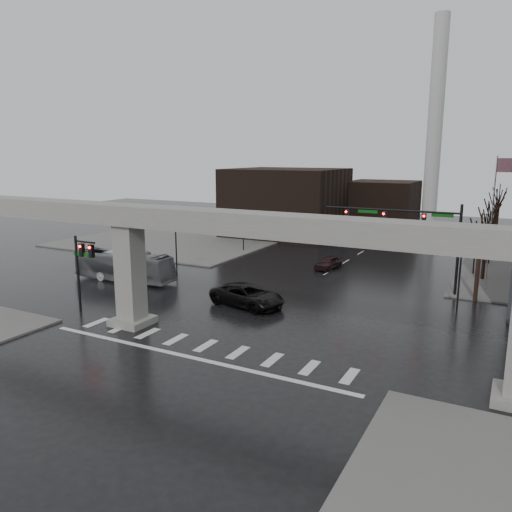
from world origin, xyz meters
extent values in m
plane|color=black|center=(0.00, 0.00, 0.00)|extent=(160.00, 160.00, 0.00)
cube|color=#605E5C|center=(-26.00, 36.00, 0.07)|extent=(28.00, 36.00, 0.15)
cube|color=gray|center=(0.00, 0.00, 8.00)|extent=(48.00, 2.20, 1.40)
cube|color=gray|center=(-7.00, 0.00, 3.65)|extent=(1.60, 1.60, 7.30)
cube|color=gray|center=(-7.00, 0.00, 0.25)|extent=(2.60, 2.60, 0.50)
cube|color=black|center=(-14.00, 42.00, 5.00)|extent=(16.00, 14.00, 10.00)
cube|color=black|center=(-2.00, 52.00, 4.00)|extent=(10.00, 10.00, 8.00)
cylinder|color=beige|center=(6.00, 46.00, 15.00)|extent=(2.00, 2.00, 30.00)
cylinder|color=gray|center=(6.00, 46.00, 0.60)|extent=(3.60, 3.60, 1.20)
cylinder|color=black|center=(12.80, 18.80, 4.00)|extent=(0.24, 0.24, 8.00)
cylinder|color=black|center=(6.80, 18.80, 7.20)|extent=(12.00, 0.18, 0.18)
cube|color=black|center=(9.80, 18.80, 6.55)|extent=(0.35, 0.30, 1.00)
cube|color=black|center=(6.30, 18.80, 6.55)|extent=(0.35, 0.30, 1.00)
cube|color=black|center=(2.80, 18.80, 6.55)|extent=(0.35, 0.30, 1.00)
sphere|color=#FF0C05|center=(9.80, 18.62, 6.85)|extent=(0.20, 0.20, 0.20)
cube|color=#0B530F|center=(11.30, 18.80, 7.00)|extent=(1.80, 0.05, 0.35)
cube|color=#0B530F|center=(4.80, 18.80, 7.00)|extent=(1.80, 0.05, 0.35)
cylinder|color=black|center=(-12.80, 0.50, 3.00)|extent=(0.20, 0.20, 6.00)
cylinder|color=black|center=(-11.80, 0.50, 5.60)|extent=(2.00, 0.14, 0.14)
cube|color=black|center=(-12.20, 0.50, 4.95)|extent=(0.35, 0.30, 1.00)
cube|color=black|center=(-11.20, 0.50, 4.95)|extent=(0.35, 0.30, 1.00)
cube|color=#0B530F|center=(-12.30, 0.50, 4.60)|extent=(1.60, 0.05, 0.30)
cylinder|color=silver|center=(15.00, 22.00, 6.00)|extent=(0.12, 0.12, 12.00)
cube|color=#AA122E|center=(16.00, 22.00, 11.20)|extent=(2.00, 0.03, 1.20)
cylinder|color=black|center=(13.50, 14.00, 2.40)|extent=(0.14, 0.14, 4.80)
cube|color=black|center=(13.50, 14.00, 4.75)|extent=(0.90, 0.06, 0.06)
sphere|color=silver|center=(13.05, 14.00, 4.95)|extent=(0.32, 0.32, 0.32)
sphere|color=silver|center=(13.95, 14.00, 4.95)|extent=(0.32, 0.32, 0.32)
cylinder|color=black|center=(13.50, 28.00, 2.40)|extent=(0.14, 0.14, 4.80)
cube|color=black|center=(13.50, 28.00, 4.75)|extent=(0.90, 0.06, 0.06)
sphere|color=silver|center=(13.05, 28.00, 4.95)|extent=(0.32, 0.32, 0.32)
sphere|color=silver|center=(13.95, 28.00, 4.95)|extent=(0.32, 0.32, 0.32)
cylinder|color=black|center=(13.50, 42.00, 2.40)|extent=(0.14, 0.14, 4.80)
cube|color=black|center=(13.50, 42.00, 4.75)|extent=(0.90, 0.06, 0.06)
sphere|color=silver|center=(13.05, 42.00, 4.95)|extent=(0.32, 0.32, 0.32)
sphere|color=silver|center=(13.95, 42.00, 4.95)|extent=(0.32, 0.32, 0.32)
cylinder|color=black|center=(-13.50, 14.00, 2.40)|extent=(0.14, 0.14, 4.80)
cube|color=black|center=(-13.50, 14.00, 4.75)|extent=(0.90, 0.06, 0.06)
sphere|color=silver|center=(-13.95, 14.00, 4.95)|extent=(0.32, 0.32, 0.32)
sphere|color=silver|center=(-13.05, 14.00, 4.95)|extent=(0.32, 0.32, 0.32)
cylinder|color=black|center=(-13.50, 28.00, 2.40)|extent=(0.14, 0.14, 4.80)
cube|color=black|center=(-13.50, 28.00, 4.75)|extent=(0.90, 0.06, 0.06)
sphere|color=silver|center=(-13.95, 28.00, 4.95)|extent=(0.32, 0.32, 0.32)
sphere|color=silver|center=(-13.05, 28.00, 4.95)|extent=(0.32, 0.32, 0.32)
cylinder|color=black|center=(-13.50, 42.00, 2.40)|extent=(0.14, 0.14, 4.80)
cube|color=black|center=(-13.50, 42.00, 4.75)|extent=(0.90, 0.06, 0.06)
sphere|color=silver|center=(-13.95, 42.00, 4.95)|extent=(0.32, 0.32, 0.32)
sphere|color=silver|center=(-13.05, 42.00, 4.95)|extent=(0.32, 0.32, 0.32)
cylinder|color=black|center=(14.50, 18.00, 2.27)|extent=(0.34, 0.34, 4.55)
cylinder|color=black|center=(14.50, 18.00, 6.01)|extent=(0.12, 1.52, 2.98)
cylinder|color=black|center=(15.00, 18.25, 5.78)|extent=(0.83, 1.14, 2.51)
cylinder|color=black|center=(14.50, 26.00, 2.33)|extent=(0.34, 0.34, 4.66)
cylinder|color=black|center=(14.50, 26.00, 6.15)|extent=(0.12, 1.55, 3.05)
cylinder|color=black|center=(15.00, 26.25, 5.91)|extent=(0.85, 1.16, 2.57)
cylinder|color=black|center=(14.50, 34.00, 2.38)|extent=(0.34, 0.34, 4.76)
cylinder|color=black|center=(14.50, 34.00, 6.29)|extent=(0.12, 1.59, 3.11)
cylinder|color=black|center=(15.00, 34.25, 6.05)|extent=(0.86, 1.18, 2.62)
cylinder|color=black|center=(14.50, 42.00, 2.43)|extent=(0.34, 0.34, 4.87)
cylinder|color=black|center=(14.50, 42.00, 6.43)|extent=(0.12, 1.62, 3.18)
cylinder|color=black|center=(15.00, 42.25, 6.18)|extent=(0.88, 1.20, 2.68)
cylinder|color=black|center=(14.50, 50.00, 2.48)|extent=(0.34, 0.34, 4.97)
cylinder|color=black|center=(14.50, 50.00, 6.57)|extent=(0.12, 1.65, 3.25)
cylinder|color=black|center=(15.00, 50.25, 6.31)|extent=(0.89, 1.23, 2.74)
imported|color=black|center=(-1.74, 7.76, 0.89)|extent=(6.87, 4.16, 1.78)
imported|color=#999A9D|center=(-16.33, 9.40, 1.46)|extent=(10.59, 2.90, 2.92)
imported|color=black|center=(-0.50, 23.54, 0.70)|extent=(2.24, 4.33, 1.41)
camera|label=1|loc=(17.09, -26.31, 12.16)|focal=35.00mm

